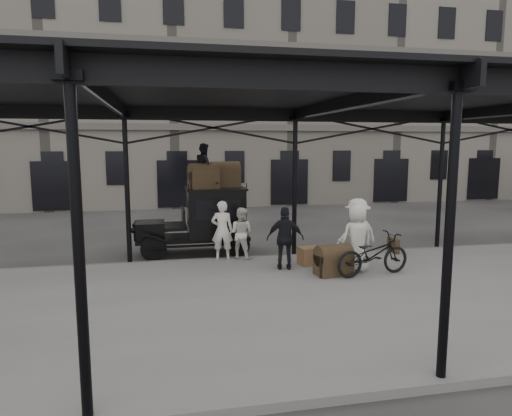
{
  "coord_description": "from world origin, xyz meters",
  "views": [
    {
      "loc": [
        -3.98,
        -11.5,
        3.58
      ],
      "look_at": [
        -1.3,
        1.6,
        1.7
      ],
      "focal_mm": 32.0,
      "sensor_mm": 36.0,
      "label": 1
    }
  ],
  "objects_px": {
    "porter_left": "(222,230)",
    "taxi": "(206,218)",
    "steamer_trunk_roof_near": "(203,178)",
    "porter_official": "(285,238)",
    "bicycle": "(373,254)",
    "steamer_trunk_platform": "(333,262)"
  },
  "relations": [
    {
      "from": "porter_left",
      "to": "taxi",
      "type": "bearing_deg",
      "value": -64.7
    },
    {
      "from": "steamer_trunk_roof_near",
      "to": "porter_official",
      "type": "bearing_deg",
      "value": -67.51
    },
    {
      "from": "bicycle",
      "to": "steamer_trunk_platform",
      "type": "bearing_deg",
      "value": 66.15
    },
    {
      "from": "bicycle",
      "to": "steamer_trunk_platform",
      "type": "height_order",
      "value": "bicycle"
    },
    {
      "from": "taxi",
      "to": "porter_left",
      "type": "height_order",
      "value": "taxi"
    },
    {
      "from": "steamer_trunk_platform",
      "to": "bicycle",
      "type": "bearing_deg",
      "value": -24.43
    },
    {
      "from": "taxi",
      "to": "porter_left",
      "type": "xyz_separation_m",
      "value": [
        0.35,
        -1.4,
        -0.17
      ]
    },
    {
      "from": "porter_left",
      "to": "porter_official",
      "type": "xyz_separation_m",
      "value": [
        1.55,
        -1.45,
        -0.02
      ]
    },
    {
      "from": "taxi",
      "to": "porter_left",
      "type": "relative_size",
      "value": 2.06
    },
    {
      "from": "porter_left",
      "to": "steamer_trunk_roof_near",
      "type": "distance_m",
      "value": 1.92
    },
    {
      "from": "taxi",
      "to": "steamer_trunk_platform",
      "type": "xyz_separation_m",
      "value": [
        3.01,
        -3.64,
        -0.71
      ]
    },
    {
      "from": "porter_left",
      "to": "porter_official",
      "type": "relative_size",
      "value": 1.02
    },
    {
      "from": "taxi",
      "to": "porter_official",
      "type": "relative_size",
      "value": 2.11
    },
    {
      "from": "taxi",
      "to": "steamer_trunk_platform",
      "type": "distance_m",
      "value": 4.78
    },
    {
      "from": "steamer_trunk_roof_near",
      "to": "bicycle",
      "type": "bearing_deg",
      "value": -56.51
    },
    {
      "from": "porter_left",
      "to": "bicycle",
      "type": "xyz_separation_m",
      "value": [
        3.65,
        -2.49,
        -0.32
      ]
    },
    {
      "from": "taxi",
      "to": "bicycle",
      "type": "height_order",
      "value": "taxi"
    },
    {
      "from": "bicycle",
      "to": "porter_official",
      "type": "bearing_deg",
      "value": 54.21
    },
    {
      "from": "porter_official",
      "to": "steamer_trunk_platform",
      "type": "distance_m",
      "value": 1.46
    },
    {
      "from": "taxi",
      "to": "steamer_trunk_roof_near",
      "type": "distance_m",
      "value": 1.33
    },
    {
      "from": "steamer_trunk_platform",
      "to": "taxi",
      "type": "bearing_deg",
      "value": 119.49
    },
    {
      "from": "bicycle",
      "to": "steamer_trunk_roof_near",
      "type": "xyz_separation_m",
      "value": [
        -4.08,
        3.64,
        1.8
      ]
    }
  ]
}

